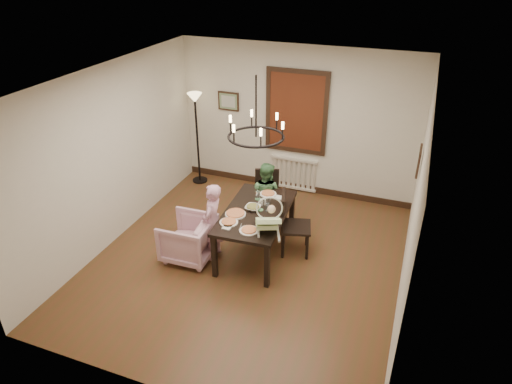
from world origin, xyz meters
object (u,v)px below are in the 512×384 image
Objects in this scene: elderly_woman at (213,228)px; seated_man at (265,200)px; dining_table at (256,216)px; baby_bouncer at (268,219)px; floor_lamp at (197,140)px; chair_right at (296,224)px; chair_far at (266,198)px; drinking_glass at (267,208)px; armchair at (188,238)px.

seated_man is at bearing 155.60° from elderly_woman.
elderly_woman is at bearing -153.38° from dining_table.
baby_bouncer is 0.30× the size of floor_lamp.
chair_right is at bearing 48.84° from baby_bouncer.
chair_right is at bearing 147.30° from seated_man.
seated_man is (0.02, -0.10, 0.02)m from chair_far.
drinking_glass is at bearing 98.98° from chair_right.
armchair is 0.77× the size of seated_man.
armchair is 1.40m from baby_bouncer.
baby_bouncer reaches higher than seated_man.
armchair is at bearing 65.36° from seated_man.
elderly_woman is 1.07× the size of seated_man.
elderly_woman is (0.35, 0.15, 0.18)m from armchair.
elderly_woman is 0.88m from drinking_glass.
armchair is 1.38× the size of baby_bouncer.
drinking_glass reaches higher than armchair.
armchair is 0.42× the size of floor_lamp.
dining_table is 1.61× the size of elderly_woman.
seated_man is (-0.13, 0.81, -0.19)m from dining_table.
dining_table is 1.60× the size of chair_right.
floor_lamp reaches higher than armchair.
armchair is 2.66m from floor_lamp.
dining_table is at bearing 116.46° from elderly_woman.
seated_man reaches higher than chair_far.
baby_bouncer is (0.50, -1.35, 0.47)m from chair_far.
drinking_glass is (0.74, 0.38, 0.30)m from elderly_woman.
dining_table is 3.06× the size of baby_bouncer.
baby_bouncer is at bearing -69.76° from drinking_glass.
chair_right reaches higher than drinking_glass.
dining_table is 1.78× the size of chair_far.
baby_bouncer reaches higher than armchair.
floor_lamp reaches higher than elderly_woman.
chair_right is (0.72, -0.68, 0.05)m from chair_far.
seated_man is (-0.70, 0.58, -0.03)m from chair_right.
drinking_glass is (0.16, 0.05, 0.15)m from dining_table.
armchair is (-1.49, -0.71, -0.18)m from chair_right.
baby_bouncer is at bearing 90.23° from armchair.
chair_right reaches higher than seated_man.
chair_right is 1.91× the size of baby_bouncer.
dining_table is 2.73m from floor_lamp.
baby_bouncer reaches higher than chair_right.
seated_man is 7.73× the size of drinking_glass.
baby_bouncer reaches higher than dining_table.
chair_far is (-0.16, 0.92, -0.20)m from dining_table.
elderly_woman is at bearing 151.13° from baby_bouncer.
floor_lamp is at bearing 132.37° from dining_table.
seated_man is (0.79, 1.29, 0.14)m from armchair.
chair_right reaches higher than chair_far.
floor_lamp is (-1.37, 2.24, 0.38)m from elderly_woman.
baby_bouncer reaches higher than elderly_woman.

